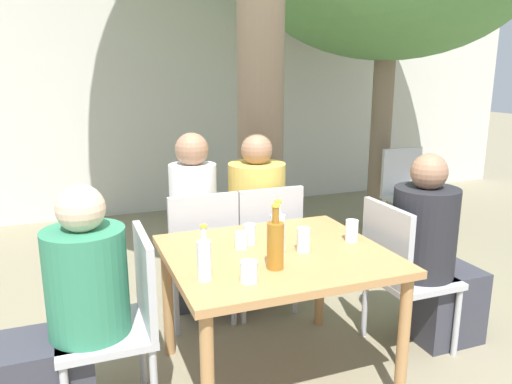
{
  "coord_description": "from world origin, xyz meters",
  "views": [
    {
      "loc": [
        -0.97,
        -2.24,
        1.65
      ],
      "look_at": [
        0.0,
        0.3,
        0.98
      ],
      "focal_mm": 35.0,
      "sensor_mm": 36.0,
      "label": 1
    }
  ],
  "objects_px": {
    "patio_chair_4": "(407,190)",
    "drinking_glass_1": "(249,272)",
    "patio_chair_2": "(200,250)",
    "person_seated_1": "(433,260)",
    "patio_chair_0": "(123,315)",
    "drinking_glass_2": "(250,234)",
    "water_bottle_2": "(204,259)",
    "drinking_glass_0": "(241,240)",
    "patio_chair_3": "(264,241)",
    "amber_bottle_1": "(275,244)",
    "drinking_glass_4": "(303,240)",
    "drinking_glass_3": "(352,231)",
    "dining_table_front": "(276,267)",
    "patio_chair_1": "(401,268)",
    "person_seated_3": "(253,226)",
    "person_seated_2": "(191,232)",
    "water_bottle_0": "(278,232)",
    "person_seated_0": "(70,322)"
  },
  "relations": [
    {
      "from": "amber_bottle_1",
      "to": "drinking_glass_2",
      "type": "height_order",
      "value": "amber_bottle_1"
    },
    {
      "from": "amber_bottle_1",
      "to": "dining_table_front",
      "type": "bearing_deg",
      "value": 65.03
    },
    {
      "from": "patio_chair_2",
      "to": "drinking_glass_4",
      "type": "distance_m",
      "value": 0.89
    },
    {
      "from": "drinking_glass_2",
      "to": "drinking_glass_4",
      "type": "xyz_separation_m",
      "value": [
        0.22,
        -0.2,
        0.01
      ]
    },
    {
      "from": "drinking_glass_2",
      "to": "drinking_glass_4",
      "type": "height_order",
      "value": "drinking_glass_4"
    },
    {
      "from": "person_seated_0",
      "to": "person_seated_3",
      "type": "height_order",
      "value": "person_seated_3"
    },
    {
      "from": "patio_chair_3",
      "to": "drinking_glass_2",
      "type": "relative_size",
      "value": 8.11
    },
    {
      "from": "person_seated_3",
      "to": "patio_chair_0",
      "type": "bearing_deg",
      "value": 43.12
    },
    {
      "from": "patio_chair_1",
      "to": "drinking_glass_1",
      "type": "bearing_deg",
      "value": 106.03
    },
    {
      "from": "patio_chair_2",
      "to": "patio_chair_4",
      "type": "xyz_separation_m",
      "value": [
        2.29,
        0.89,
        0.0
      ]
    },
    {
      "from": "person_seated_1",
      "to": "water_bottle_0",
      "type": "bearing_deg",
      "value": 90.14
    },
    {
      "from": "water_bottle_2",
      "to": "drinking_glass_3",
      "type": "height_order",
      "value": "water_bottle_2"
    },
    {
      "from": "patio_chair_3",
      "to": "drinking_glass_0",
      "type": "distance_m",
      "value": 0.77
    },
    {
      "from": "amber_bottle_1",
      "to": "water_bottle_2",
      "type": "bearing_deg",
      "value": -178.38
    },
    {
      "from": "patio_chair_2",
      "to": "drinking_glass_3",
      "type": "relative_size",
      "value": 7.62
    },
    {
      "from": "patio_chair_0",
      "to": "patio_chair_1",
      "type": "height_order",
      "value": "same"
    },
    {
      "from": "person_seated_1",
      "to": "water_bottle_2",
      "type": "distance_m",
      "value": 1.51
    },
    {
      "from": "person_seated_1",
      "to": "drinking_glass_0",
      "type": "bearing_deg",
      "value": 84.8
    },
    {
      "from": "patio_chair_4",
      "to": "drinking_glass_0",
      "type": "distance_m",
      "value": 2.7
    },
    {
      "from": "person_seated_2",
      "to": "amber_bottle_1",
      "type": "distance_m",
      "value": 1.21
    },
    {
      "from": "drinking_glass_4",
      "to": "water_bottle_2",
      "type": "bearing_deg",
      "value": -163.86
    },
    {
      "from": "person_seated_1",
      "to": "water_bottle_0",
      "type": "xyz_separation_m",
      "value": [
        -1.02,
        -0.0,
        0.3
      ]
    },
    {
      "from": "amber_bottle_1",
      "to": "water_bottle_2",
      "type": "height_order",
      "value": "amber_bottle_1"
    },
    {
      "from": "patio_chair_3",
      "to": "drinking_glass_4",
      "type": "height_order",
      "value": "patio_chair_3"
    },
    {
      "from": "patio_chair_4",
      "to": "drinking_glass_4",
      "type": "distance_m",
      "value": 2.57
    },
    {
      "from": "patio_chair_0",
      "to": "patio_chair_4",
      "type": "distance_m",
      "value": 3.29
    },
    {
      "from": "patio_chair_4",
      "to": "person_seated_1",
      "type": "bearing_deg",
      "value": -122.98
    },
    {
      "from": "patio_chair_0",
      "to": "drinking_glass_1",
      "type": "xyz_separation_m",
      "value": [
        0.53,
        -0.3,
        0.26
      ]
    },
    {
      "from": "person_seated_2",
      "to": "drinking_glass_3",
      "type": "height_order",
      "value": "person_seated_2"
    },
    {
      "from": "patio_chair_2",
      "to": "person_seated_1",
      "type": "height_order",
      "value": "person_seated_1"
    },
    {
      "from": "drinking_glass_3",
      "to": "patio_chair_0",
      "type": "bearing_deg",
      "value": -179.76
    },
    {
      "from": "patio_chair_4",
      "to": "drinking_glass_1",
      "type": "relative_size",
      "value": 9.48
    },
    {
      "from": "drinking_glass_0",
      "to": "drinking_glass_2",
      "type": "xyz_separation_m",
      "value": [
        0.07,
        0.05,
        0.01
      ]
    },
    {
      "from": "drinking_glass_0",
      "to": "drinking_glass_3",
      "type": "bearing_deg",
      "value": -9.56
    },
    {
      "from": "water_bottle_0",
      "to": "drinking_glass_1",
      "type": "distance_m",
      "value": 0.41
    },
    {
      "from": "patio_chair_1",
      "to": "patio_chair_4",
      "type": "xyz_separation_m",
      "value": [
        1.28,
        1.61,
        0.0
      ]
    },
    {
      "from": "water_bottle_2",
      "to": "drinking_glass_0",
      "type": "distance_m",
      "value": 0.43
    },
    {
      "from": "person_seated_2",
      "to": "drinking_glass_4",
      "type": "xyz_separation_m",
      "value": [
        0.35,
        -1.01,
        0.23
      ]
    },
    {
      "from": "drinking_glass_0",
      "to": "drinking_glass_4",
      "type": "relative_size",
      "value": 0.71
    },
    {
      "from": "patio_chair_3",
      "to": "person_seated_2",
      "type": "xyz_separation_m",
      "value": [
        -0.45,
        0.23,
        0.05
      ]
    },
    {
      "from": "dining_table_front",
      "to": "drinking_glass_2",
      "type": "xyz_separation_m",
      "value": [
        -0.09,
        0.16,
        0.14
      ]
    },
    {
      "from": "person_seated_2",
      "to": "dining_table_front",
      "type": "bearing_deg",
      "value": 103.15
    },
    {
      "from": "dining_table_front",
      "to": "patio_chair_1",
      "type": "bearing_deg",
      "value": 0.0
    },
    {
      "from": "patio_chair_0",
      "to": "drinking_glass_2",
      "type": "xyz_separation_m",
      "value": [
        0.7,
        0.16,
        0.27
      ]
    },
    {
      "from": "drinking_glass_0",
      "to": "drinking_glass_3",
      "type": "distance_m",
      "value": 0.62
    },
    {
      "from": "patio_chair_4",
      "to": "person_seated_1",
      "type": "xyz_separation_m",
      "value": [
        -1.05,
        -1.61,
        0.02
      ]
    },
    {
      "from": "drinking_glass_3",
      "to": "patio_chair_1",
      "type": "bearing_deg",
      "value": -0.86
    },
    {
      "from": "person_seated_1",
      "to": "water_bottle_2",
      "type": "relative_size",
      "value": 4.6
    },
    {
      "from": "amber_bottle_1",
      "to": "drinking_glass_0",
      "type": "xyz_separation_m",
      "value": [
        -0.06,
        0.31,
        -0.08
      ]
    },
    {
      "from": "person_seated_3",
      "to": "water_bottle_0",
      "type": "height_order",
      "value": "person_seated_3"
    }
  ]
}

